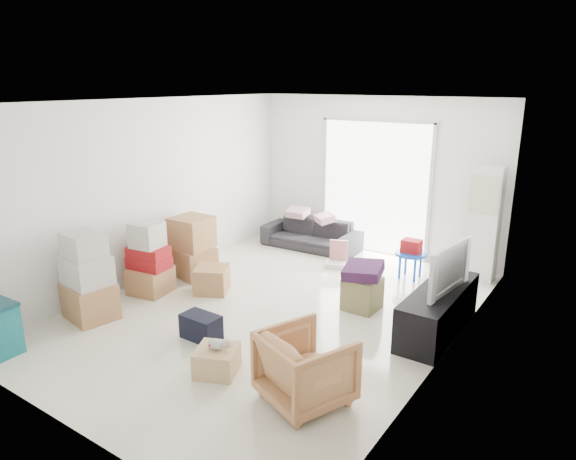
{
  "coord_description": "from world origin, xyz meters",
  "views": [
    {
      "loc": [
        3.69,
        -5.1,
        2.94
      ],
      "look_at": [
        0.08,
        0.2,
        1.07
      ],
      "focal_mm": 32.0,
      "sensor_mm": 36.0,
      "label": 1
    }
  ],
  "objects_px": {
    "tv_console": "(438,310)",
    "wood_crate": "(217,361)",
    "ac_tower": "(484,224)",
    "armchair": "(306,364)",
    "kids_table": "(411,251)",
    "ottoman": "(362,293)",
    "television": "(441,284)",
    "sofa": "(311,229)"
  },
  "relations": [
    {
      "from": "ac_tower",
      "to": "armchair",
      "type": "relative_size",
      "value": 2.27
    },
    {
      "from": "tv_console",
      "to": "sofa",
      "type": "xyz_separation_m",
      "value": [
        -2.98,
        1.9,
        0.08
      ]
    },
    {
      "from": "sofa",
      "to": "armchair",
      "type": "xyz_separation_m",
      "value": [
        2.41,
        -3.99,
        0.04
      ]
    },
    {
      "from": "tv_console",
      "to": "kids_table",
      "type": "relative_size",
      "value": 2.67
    },
    {
      "from": "ac_tower",
      "to": "ottoman",
      "type": "relative_size",
      "value": 4.03
    },
    {
      "from": "television",
      "to": "wood_crate",
      "type": "height_order",
      "value": "television"
    },
    {
      "from": "sofa",
      "to": "armchair",
      "type": "distance_m",
      "value": 4.66
    },
    {
      "from": "kids_table",
      "to": "armchair",
      "type": "bearing_deg",
      "value": -84.16
    },
    {
      "from": "ottoman",
      "to": "kids_table",
      "type": "relative_size",
      "value": 0.7
    },
    {
      "from": "television",
      "to": "sofa",
      "type": "xyz_separation_m",
      "value": [
        -2.98,
        1.9,
        -0.26
      ]
    },
    {
      "from": "tv_console",
      "to": "wood_crate",
      "type": "bearing_deg",
      "value": -125.92
    },
    {
      "from": "tv_console",
      "to": "wood_crate",
      "type": "distance_m",
      "value": 2.72
    },
    {
      "from": "armchair",
      "to": "kids_table",
      "type": "distance_m",
      "value": 3.6
    },
    {
      "from": "armchair",
      "to": "wood_crate",
      "type": "height_order",
      "value": "armchair"
    },
    {
      "from": "ottoman",
      "to": "wood_crate",
      "type": "relative_size",
      "value": 1.05
    },
    {
      "from": "tv_console",
      "to": "kids_table",
      "type": "xyz_separation_m",
      "value": [
        -0.93,
        1.49,
        0.16
      ]
    },
    {
      "from": "armchair",
      "to": "kids_table",
      "type": "bearing_deg",
      "value": -62.24
    },
    {
      "from": "wood_crate",
      "to": "ottoman",
      "type": "bearing_deg",
      "value": 76.5
    },
    {
      "from": "ottoman",
      "to": "television",
      "type": "bearing_deg",
      "value": -3.96
    },
    {
      "from": "ac_tower",
      "to": "kids_table",
      "type": "height_order",
      "value": "ac_tower"
    },
    {
      "from": "ac_tower",
      "to": "television",
      "type": "height_order",
      "value": "ac_tower"
    },
    {
      "from": "ac_tower",
      "to": "kids_table",
      "type": "bearing_deg",
      "value": -147.65
    },
    {
      "from": "television",
      "to": "armchair",
      "type": "distance_m",
      "value": 2.18
    },
    {
      "from": "sofa",
      "to": "kids_table",
      "type": "distance_m",
      "value": 2.09
    },
    {
      "from": "ottoman",
      "to": "wood_crate",
      "type": "distance_m",
      "value": 2.34
    },
    {
      "from": "tv_console",
      "to": "sofa",
      "type": "distance_m",
      "value": 3.54
    },
    {
      "from": "television",
      "to": "ottoman",
      "type": "relative_size",
      "value": 2.3
    },
    {
      "from": "armchair",
      "to": "wood_crate",
      "type": "distance_m",
      "value": 1.06
    },
    {
      "from": "tv_console",
      "to": "television",
      "type": "height_order",
      "value": "television"
    },
    {
      "from": "ac_tower",
      "to": "television",
      "type": "bearing_deg",
      "value": -88.6
    },
    {
      "from": "ac_tower",
      "to": "armchair",
      "type": "distance_m",
      "value": 4.2
    },
    {
      "from": "ottoman",
      "to": "armchair",
      "type": "bearing_deg",
      "value": -77.49
    },
    {
      "from": "television",
      "to": "kids_table",
      "type": "xyz_separation_m",
      "value": [
        -0.93,
        1.49,
        -0.18
      ]
    },
    {
      "from": "ac_tower",
      "to": "sofa",
      "type": "distance_m",
      "value": 2.98
    },
    {
      "from": "armchair",
      "to": "kids_table",
      "type": "relative_size",
      "value": 1.25
    },
    {
      "from": "kids_table",
      "to": "wood_crate",
      "type": "bearing_deg",
      "value": -100.12
    },
    {
      "from": "tv_console",
      "to": "kids_table",
      "type": "height_order",
      "value": "kids_table"
    },
    {
      "from": "kids_table",
      "to": "wood_crate",
      "type": "distance_m",
      "value": 3.76
    },
    {
      "from": "ottoman",
      "to": "wood_crate",
      "type": "height_order",
      "value": "ottoman"
    },
    {
      "from": "television",
      "to": "tv_console",
      "type": "bearing_deg",
      "value": 0.0
    },
    {
      "from": "wood_crate",
      "to": "ac_tower",
      "type": "bearing_deg",
      "value": 70.05
    },
    {
      "from": "television",
      "to": "sofa",
      "type": "distance_m",
      "value": 3.54
    }
  ]
}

